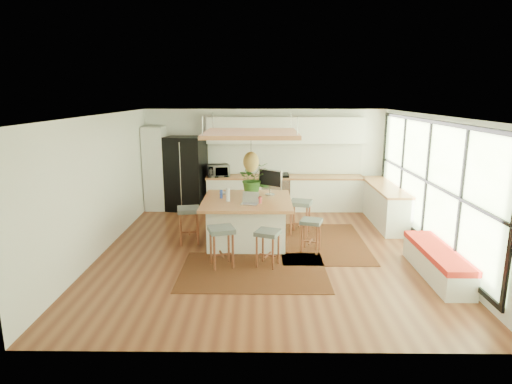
{
  "coord_description": "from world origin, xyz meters",
  "views": [
    {
      "loc": [
        -0.1,
        -8.16,
        3.09
      ],
      "look_at": [
        -0.2,
        0.5,
        1.1
      ],
      "focal_mm": 29.97,
      "sensor_mm": 36.0,
      "label": 1
    }
  ],
  "objects_px": {
    "island": "(247,221)",
    "laptop": "(249,199)",
    "stool_near_right": "(268,248)",
    "stool_left_side": "(189,227)",
    "fridge": "(186,176)",
    "monitor": "(270,183)",
    "stool_right_front": "(311,235)",
    "island_plant": "(252,182)",
    "microwave": "(218,169)",
    "stool_near_left": "(222,248)",
    "stool_right_back": "(300,219)"
  },
  "relations": [
    {
      "from": "stool_near_left",
      "to": "stool_right_back",
      "type": "bearing_deg",
      "value": 49.54
    },
    {
      "from": "stool_right_front",
      "to": "stool_left_side",
      "type": "xyz_separation_m",
      "value": [
        -2.51,
        0.49,
        0.0
      ]
    },
    {
      "from": "stool_near_right",
      "to": "island",
      "type": "bearing_deg",
      "value": 107.36
    },
    {
      "from": "stool_near_left",
      "to": "stool_near_right",
      "type": "relative_size",
      "value": 1.1
    },
    {
      "from": "stool_left_side",
      "to": "microwave",
      "type": "height_order",
      "value": "microwave"
    },
    {
      "from": "fridge",
      "to": "island_plant",
      "type": "distance_m",
      "value": 2.8
    },
    {
      "from": "island",
      "to": "stool_near_right",
      "type": "xyz_separation_m",
      "value": [
        0.42,
        -1.34,
        -0.11
      ]
    },
    {
      "from": "island",
      "to": "stool_near_left",
      "type": "distance_m",
      "value": 1.44
    },
    {
      "from": "monitor",
      "to": "stool_right_front",
      "type": "bearing_deg",
      "value": -14.44
    },
    {
      "from": "island_plant",
      "to": "monitor",
      "type": "bearing_deg",
      "value": -12.91
    },
    {
      "from": "island",
      "to": "island_plant",
      "type": "distance_m",
      "value": 0.91
    },
    {
      "from": "laptop",
      "to": "monitor",
      "type": "relative_size",
      "value": 0.58
    },
    {
      "from": "stool_near_right",
      "to": "island_plant",
      "type": "distance_m",
      "value": 2.07
    },
    {
      "from": "island",
      "to": "island_plant",
      "type": "xyz_separation_m",
      "value": [
        0.1,
        0.51,
        0.74
      ]
    },
    {
      "from": "stool_near_right",
      "to": "monitor",
      "type": "xyz_separation_m",
      "value": [
        0.07,
        1.77,
        0.83
      ]
    },
    {
      "from": "stool_left_side",
      "to": "monitor",
      "type": "distance_m",
      "value": 1.98
    },
    {
      "from": "microwave",
      "to": "stool_right_back",
      "type": "bearing_deg",
      "value": -60.37
    },
    {
      "from": "fridge",
      "to": "island",
      "type": "distance_m",
      "value": 3.17
    },
    {
      "from": "stool_left_side",
      "to": "island",
      "type": "bearing_deg",
      "value": 4.75
    },
    {
      "from": "monitor",
      "to": "stool_left_side",
      "type": "bearing_deg",
      "value": -125.58
    },
    {
      "from": "microwave",
      "to": "stool_left_side",
      "type": "bearing_deg",
      "value": -112.57
    },
    {
      "from": "island",
      "to": "laptop",
      "type": "xyz_separation_m",
      "value": [
        0.06,
        -0.41,
        0.58
      ]
    },
    {
      "from": "stool_right_back",
      "to": "stool_left_side",
      "type": "bearing_deg",
      "value": -165.87
    },
    {
      "from": "stool_left_side",
      "to": "monitor",
      "type": "relative_size",
      "value": 1.25
    },
    {
      "from": "fridge",
      "to": "laptop",
      "type": "distance_m",
      "value": 3.52
    },
    {
      "from": "microwave",
      "to": "island_plant",
      "type": "height_order",
      "value": "island_plant"
    },
    {
      "from": "fridge",
      "to": "stool_near_right",
      "type": "distance_m",
      "value": 4.54
    },
    {
      "from": "fridge",
      "to": "stool_left_side",
      "type": "relative_size",
      "value": 2.58
    },
    {
      "from": "stool_near_right",
      "to": "stool_right_back",
      "type": "height_order",
      "value": "stool_right_back"
    },
    {
      "from": "microwave",
      "to": "monitor",
      "type": "bearing_deg",
      "value": -72.73
    },
    {
      "from": "fridge",
      "to": "island",
      "type": "bearing_deg",
      "value": -45.23
    },
    {
      "from": "island_plant",
      "to": "stool_left_side",
      "type": "bearing_deg",
      "value": -155.06
    },
    {
      "from": "stool_right_front",
      "to": "island_plant",
      "type": "xyz_separation_m",
      "value": [
        -1.19,
        1.1,
        0.85
      ]
    },
    {
      "from": "stool_right_back",
      "to": "island_plant",
      "type": "relative_size",
      "value": 1.11
    },
    {
      "from": "stool_near_right",
      "to": "microwave",
      "type": "distance_m",
      "value": 4.19
    },
    {
      "from": "stool_right_front",
      "to": "island_plant",
      "type": "height_order",
      "value": "island_plant"
    },
    {
      "from": "fridge",
      "to": "stool_near_left",
      "type": "xyz_separation_m",
      "value": [
        1.31,
        -3.98,
        -0.57
      ]
    },
    {
      "from": "stool_right_front",
      "to": "laptop",
      "type": "relative_size",
      "value": 1.86
    },
    {
      "from": "stool_right_back",
      "to": "stool_left_side",
      "type": "height_order",
      "value": "stool_right_back"
    },
    {
      "from": "island",
      "to": "island_plant",
      "type": "relative_size",
      "value": 2.64
    },
    {
      "from": "island_plant",
      "to": "stool_near_right",
      "type": "bearing_deg",
      "value": -80.29
    },
    {
      "from": "stool_right_front",
      "to": "monitor",
      "type": "xyz_separation_m",
      "value": [
        -0.8,
        1.01,
        0.83
      ]
    },
    {
      "from": "island",
      "to": "laptop",
      "type": "bearing_deg",
      "value": -81.41
    },
    {
      "from": "fridge",
      "to": "stool_right_front",
      "type": "bearing_deg",
      "value": -35.37
    },
    {
      "from": "stool_right_back",
      "to": "microwave",
      "type": "height_order",
      "value": "microwave"
    },
    {
      "from": "stool_right_front",
      "to": "stool_right_back",
      "type": "distance_m",
      "value": 1.1
    },
    {
      "from": "stool_near_right",
      "to": "stool_left_side",
      "type": "height_order",
      "value": "stool_left_side"
    },
    {
      "from": "fridge",
      "to": "stool_left_side",
      "type": "distance_m",
      "value": 2.82
    },
    {
      "from": "fridge",
      "to": "island_plant",
      "type": "bearing_deg",
      "value": -37.63
    },
    {
      "from": "stool_left_side",
      "to": "microwave",
      "type": "bearing_deg",
      "value": 82.11
    }
  ]
}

